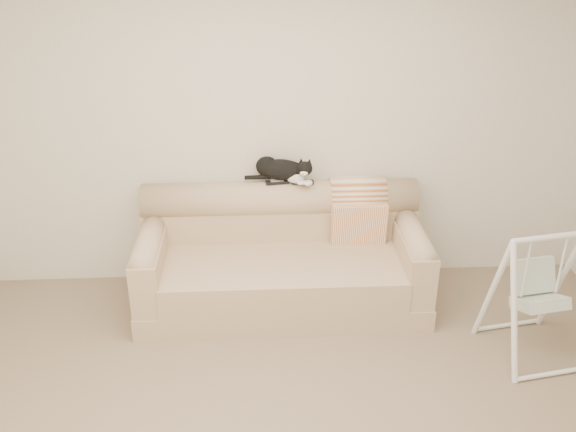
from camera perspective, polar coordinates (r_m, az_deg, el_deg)
The scene contains 7 objects.
room_shell at distance 3.04m, azimuth 1.21°, elevation 0.16°, with size 5.04×4.04×2.60m.
sofa at distance 5.01m, azimuth -0.55°, elevation -3.89°, with size 2.20×0.93×0.90m.
remote_a at distance 4.97m, azimuth -0.98°, elevation 3.05°, with size 0.18×0.07×0.03m.
remote_b at distance 4.98m, azimuth 1.32°, elevation 3.04°, with size 0.17×0.05×0.02m.
tuxedo_cat at distance 4.96m, azimuth -0.50°, elevation 4.14°, with size 0.54×0.34×0.21m.
throw_blanket at distance 5.10m, azimuth 6.17°, elevation 1.24°, with size 0.43×0.38×0.58m.
baby_swing at distance 4.70m, azimuth 21.30°, elevation -6.52°, with size 0.66×0.69×0.94m.
Camera 1 is at (-0.21, -2.72, 2.85)m, focal length 40.00 mm.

